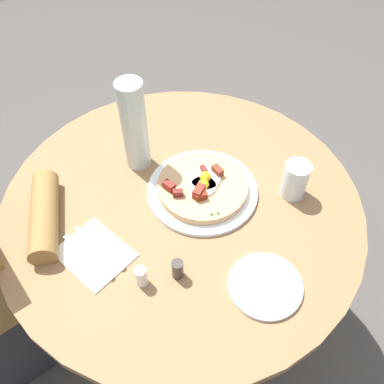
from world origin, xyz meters
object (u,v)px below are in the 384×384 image
object	(u,v)px
pizza_plate	(202,190)
salt_shaker	(141,276)
bread_plate	(265,286)
water_glass	(295,180)
dining_table	(182,236)
breakfast_pizza	(202,186)
fork	(88,257)
water_bottle	(134,126)
pepper_shaker	(178,269)
knife	(99,247)

from	to	relation	value
pizza_plate	salt_shaker	world-z (taller)	salt_shaker
bread_plate	water_glass	size ratio (longest dim) A/B	1.60
dining_table	breakfast_pizza	distance (m)	0.20
pizza_plate	fork	bearing A→B (deg)	-91.31
breakfast_pizza	water_bottle	bearing A→B (deg)	-160.13
water_glass	pepper_shaker	world-z (taller)	water_glass
salt_shaker	water_bottle	bearing A→B (deg)	147.60
pizza_plate	bread_plate	bearing A→B (deg)	-12.34
dining_table	knife	world-z (taller)	knife
dining_table	pepper_shaker	size ratio (longest dim) A/B	17.86
pizza_plate	breakfast_pizza	distance (m)	0.02
pizza_plate	water_glass	world-z (taller)	water_glass
dining_table	knife	distance (m)	0.30
water_glass	salt_shaker	bearing A→B (deg)	-93.32
fork	water_glass	world-z (taller)	water_glass
bread_plate	breakfast_pizza	bearing A→B (deg)	167.77
fork	breakfast_pizza	bearing A→B (deg)	78.23
dining_table	water_glass	bearing A→B (deg)	57.50
breakfast_pizza	bread_plate	xyz separation A→B (m)	(0.31, -0.07, -0.02)
water_bottle	pepper_shaker	xyz separation A→B (m)	(0.37, -0.13, -0.11)
pizza_plate	breakfast_pizza	size ratio (longest dim) A/B	1.23
fork	water_glass	bearing A→B (deg)	62.79
bread_plate	water_glass	xyz separation A→B (m)	(-0.16, 0.26, 0.05)
knife	water_bottle	bearing A→B (deg)	117.55
knife	bread_plate	bearing A→B (deg)	26.70
fork	water_bottle	bearing A→B (deg)	114.74
knife	water_bottle	xyz separation A→B (m)	(-0.19, 0.24, 0.13)
pepper_shaker	knife	bearing A→B (deg)	-148.55
dining_table	knife	xyz separation A→B (m)	(-0.01, -0.25, 0.17)
dining_table	bread_plate	xyz separation A→B (m)	(0.32, -0.00, 0.17)
water_glass	salt_shaker	distance (m)	0.48
dining_table	fork	xyz separation A→B (m)	(0.00, -0.29, 0.17)
water_bottle	bread_plate	bearing A→B (deg)	0.65
knife	pepper_shaker	distance (m)	0.21
salt_shaker	dining_table	bearing A→B (deg)	121.97
breakfast_pizza	water_glass	size ratio (longest dim) A/B	2.27
bread_plate	fork	distance (m)	0.43
breakfast_pizza	pepper_shaker	xyz separation A→B (m)	(0.16, -0.21, 0.00)
dining_table	water_bottle	xyz separation A→B (m)	(-0.20, -0.01, 0.30)
pepper_shaker	pizza_plate	bearing A→B (deg)	128.21
dining_table	bread_plate	bearing A→B (deg)	-0.35
dining_table	knife	size ratio (longest dim) A/B	5.45
pizza_plate	fork	xyz separation A→B (m)	(-0.01, -0.35, 0.00)
bread_plate	fork	world-z (taller)	bread_plate
knife	pepper_shaker	size ratio (longest dim) A/B	3.28
pizza_plate	bread_plate	distance (m)	0.32
pizza_plate	bread_plate	size ratio (longest dim) A/B	1.75
water_bottle	salt_shaker	size ratio (longest dim) A/B	4.89
pizza_plate	water_glass	xyz separation A→B (m)	(0.16, 0.19, 0.05)
knife	water_bottle	size ratio (longest dim) A/B	0.65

